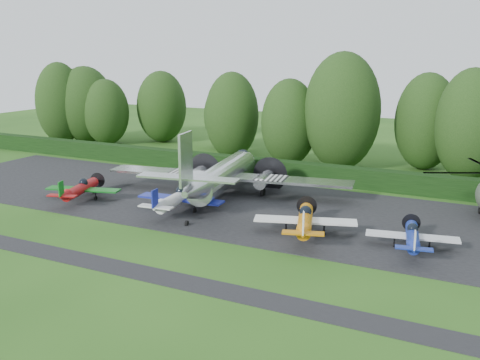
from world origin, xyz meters
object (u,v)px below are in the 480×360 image
at_px(light_plane_white, 178,198).
at_px(light_plane_blue, 413,236).
at_px(transport_plane, 222,175).
at_px(light_plane_orange, 305,220).
at_px(light_plane_red, 81,189).

distance_m(light_plane_white, light_plane_blue, 19.29).
bearing_deg(transport_plane, light_plane_white, -91.32).
height_order(transport_plane, light_plane_orange, transport_plane).
bearing_deg(transport_plane, light_plane_red, -139.64).
xyz_separation_m(transport_plane, light_plane_red, (-11.07, -6.63, -1.02)).
relative_size(light_plane_red, light_plane_blue, 1.10).
bearing_deg(light_plane_blue, light_plane_red, -168.74).
bearing_deg(light_plane_orange, light_plane_blue, 21.27).
bearing_deg(light_plane_orange, light_plane_white, -166.97).
bearing_deg(light_plane_red, light_plane_blue, 16.28).
distance_m(transport_plane, light_plane_blue, 19.24).
relative_size(transport_plane, light_plane_blue, 3.61).
height_order(light_plane_white, light_plane_blue, light_plane_white).
bearing_deg(light_plane_white, light_plane_orange, 0.29).
bearing_deg(transport_plane, light_plane_blue, -9.35).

